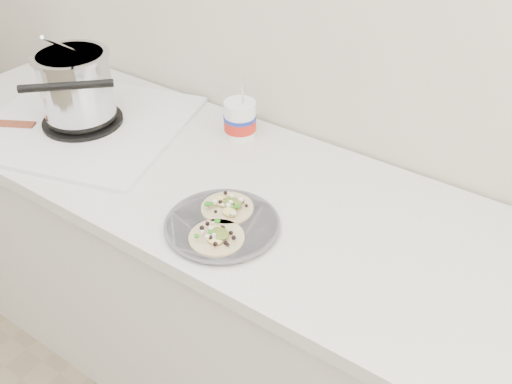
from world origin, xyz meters
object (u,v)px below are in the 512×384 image
Objects in this scene: tub at (240,117)px; bacon_plate at (10,127)px; taco_plate at (222,222)px; stove at (79,99)px.

tub is 0.72m from bacon_plate.
tub is at bearing 120.26° from taco_plate.
tub is (-0.22, 0.37, 0.05)m from taco_plate.
bacon_plate is at bearing -148.83° from tub.
taco_plate is at bearing -59.74° from tub.
taco_plate is 1.14× the size of bacon_plate.
tub is at bearing 31.17° from bacon_plate.
stove is 2.61× the size of taco_plate.
tub is (0.44, 0.23, -0.03)m from stove.
taco_plate is 1.29× the size of tub.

